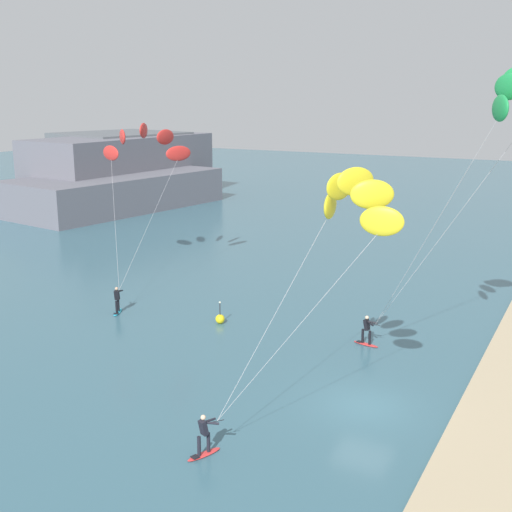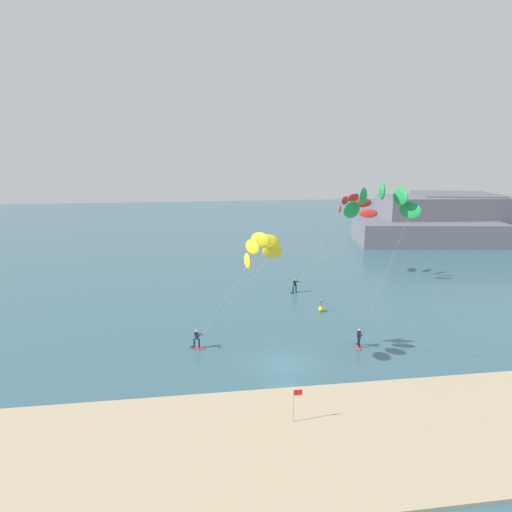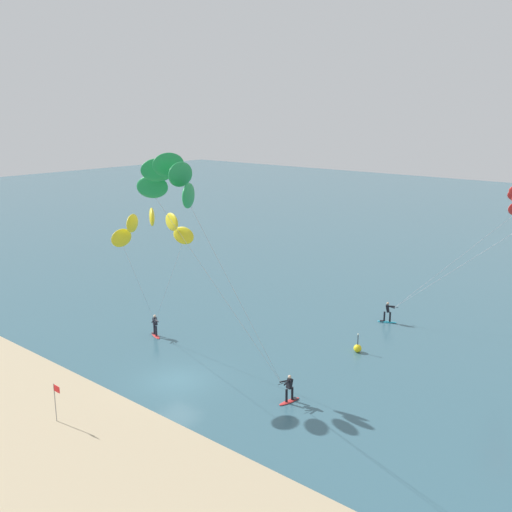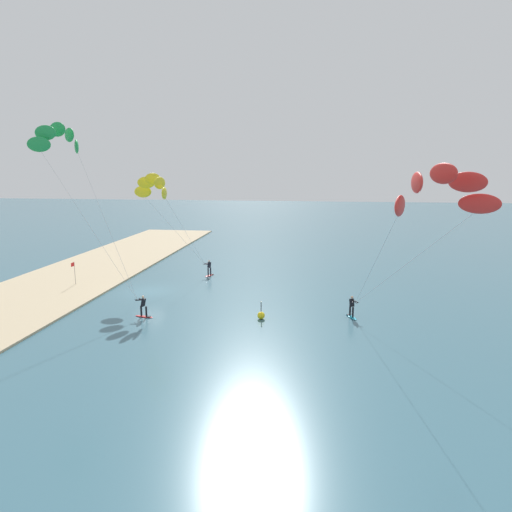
{
  "view_description": "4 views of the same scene",
  "coord_description": "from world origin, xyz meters",
  "px_view_note": "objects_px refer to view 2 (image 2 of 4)",
  "views": [
    {
      "loc": [
        -25.83,
        -8.34,
        13.36
      ],
      "look_at": [
        0.75,
        5.81,
        5.99
      ],
      "focal_mm": 46.41,
      "sensor_mm": 36.0,
      "label": 1
    },
    {
      "loc": [
        -6.65,
        -31.44,
        16.45
      ],
      "look_at": [
        -1.21,
        7.15,
        7.23
      ],
      "focal_mm": 31.03,
      "sensor_mm": 36.0,
      "label": 2
    },
    {
      "loc": [
        25.81,
        -22.68,
        16.44
      ],
      "look_at": [
        1.71,
        5.66,
        7.23
      ],
      "focal_mm": 41.54,
      "sensor_mm": 36.0,
      "label": 3
    },
    {
      "loc": [
        38.38,
        15.3,
        11.06
      ],
      "look_at": [
        4.44,
        10.56,
        4.44
      ],
      "focal_mm": 31.76,
      "sensor_mm": 36.0,
      "label": 4
    }
  ],
  "objects_px": {
    "kitesurfer_nearshore": "(380,209)",
    "beach_flag": "(296,399)",
    "kitesurfer_mid_water": "(257,253)",
    "kitesurfer_far_out": "(352,207)",
    "marker_buoy": "(321,309)"
  },
  "relations": [
    {
      "from": "marker_buoy",
      "to": "beach_flag",
      "type": "bearing_deg",
      "value": -110.68
    },
    {
      "from": "kitesurfer_far_out",
      "to": "beach_flag",
      "type": "distance_m",
      "value": 33.34
    },
    {
      "from": "kitesurfer_far_out",
      "to": "beach_flag",
      "type": "height_order",
      "value": "kitesurfer_far_out"
    },
    {
      "from": "kitesurfer_nearshore",
      "to": "kitesurfer_far_out",
      "type": "relative_size",
      "value": 1.28
    },
    {
      "from": "kitesurfer_mid_water",
      "to": "kitesurfer_far_out",
      "type": "distance_m",
      "value": 26.05
    },
    {
      "from": "kitesurfer_mid_water",
      "to": "kitesurfer_far_out",
      "type": "relative_size",
      "value": 0.94
    },
    {
      "from": "kitesurfer_mid_water",
      "to": "marker_buoy",
      "type": "distance_m",
      "value": 16.33
    },
    {
      "from": "kitesurfer_nearshore",
      "to": "beach_flag",
      "type": "xyz_separation_m",
      "value": [
        -6.14,
        -3.43,
        -11.11
      ]
    },
    {
      "from": "kitesurfer_far_out",
      "to": "kitesurfer_mid_water",
      "type": "bearing_deg",
      "value": -125.27
    },
    {
      "from": "kitesurfer_nearshore",
      "to": "kitesurfer_mid_water",
      "type": "distance_m",
      "value": 9.44
    },
    {
      "from": "kitesurfer_mid_water",
      "to": "kitesurfer_far_out",
      "type": "height_order",
      "value": "kitesurfer_far_out"
    },
    {
      "from": "kitesurfer_mid_water",
      "to": "beach_flag",
      "type": "relative_size",
      "value": 4.86
    },
    {
      "from": "kitesurfer_nearshore",
      "to": "kitesurfer_far_out",
      "type": "distance_m",
      "value": 27.15
    },
    {
      "from": "marker_buoy",
      "to": "beach_flag",
      "type": "distance_m",
      "value": 20.28
    },
    {
      "from": "kitesurfer_nearshore",
      "to": "marker_buoy",
      "type": "xyz_separation_m",
      "value": [
        1.0,
        15.5,
        -12.52
      ]
    }
  ]
}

